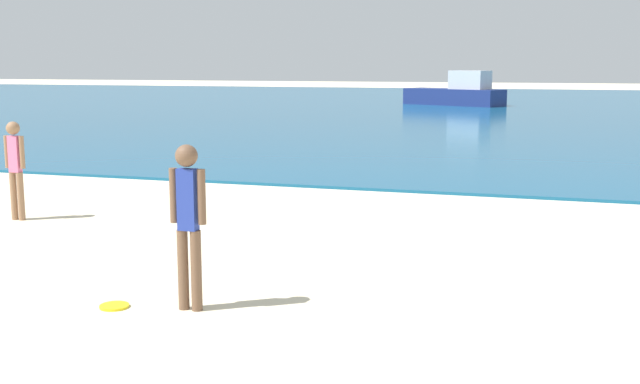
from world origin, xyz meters
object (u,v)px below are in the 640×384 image
person_distant (15,164)px  boat_far (457,93)px  person_standing (188,217)px  frisbee (114,306)px

person_distant → boat_far: bearing=-93.1°
person_standing → frisbee: (-0.75, -0.16, -0.91)m
person_standing → frisbee: person_standing is taller
person_standing → boat_far: bearing=93.4°
boat_far → person_distant: bearing=110.8°
frisbee → boat_far: bearing=92.5°
frisbee → person_distant: 5.12m
person_standing → frisbee: bearing=-167.9°
person_distant → person_standing: bearing=145.4°
person_standing → boat_far: size_ratio=0.27×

